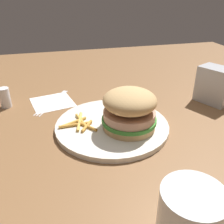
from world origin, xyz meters
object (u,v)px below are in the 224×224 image
at_px(sandwich, 130,109).
at_px(napkin, 52,102).
at_px(napkin_dispenser, 215,85).
at_px(fork, 52,102).
at_px(plate, 112,126).
at_px(fries_pile, 80,123).
at_px(salt_shaker, 5,98).

relative_size(sandwich, napkin, 1.12).
bearing_deg(napkin, napkin_dispenser, -14.06).
height_order(sandwich, napkin, sandwich).
height_order(fork, napkin_dispenser, napkin_dispenser).
height_order(plate, napkin, plate).
bearing_deg(sandwich, napkin_dispenser, 18.29).
distance_m(plate, fries_pile, 0.07).
xyz_separation_m(plate, salt_shaker, (-0.25, 0.18, 0.02)).
distance_m(plate, sandwich, 0.07).
relative_size(plate, napkin, 2.39).
xyz_separation_m(sandwich, napkin, (-0.16, 0.20, -0.06)).
relative_size(sandwich, fries_pile, 1.35).
distance_m(sandwich, napkin_dispenser, 0.30).
bearing_deg(plate, sandwich, -38.81).
height_order(plate, napkin_dispenser, napkin_dispenser).
xyz_separation_m(plate, fork, (-0.13, 0.18, -0.00)).
bearing_deg(sandwich, napkin, 128.53).
relative_size(fork, salt_shaker, 2.85).
height_order(fries_pile, napkin, fries_pile).
bearing_deg(plate, salt_shaker, 144.33).
distance_m(fork, salt_shaker, 0.12).
bearing_deg(fork, plate, -53.49).
bearing_deg(fries_pile, fork, 109.46).
height_order(napkin, napkin_dispenser, napkin_dispenser).
height_order(sandwich, salt_shaker, sandwich).
relative_size(fries_pile, salt_shaker, 1.65).
bearing_deg(fork, napkin, 58.92).
xyz_separation_m(fries_pile, napkin, (-0.06, 0.16, -0.01)).
bearing_deg(sandwich, salt_shaker, 143.96).
bearing_deg(napkin, plate, -53.88).
bearing_deg(fork, napkin_dispenser, -13.87).
xyz_separation_m(fries_pile, fork, (-0.06, 0.16, -0.01)).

